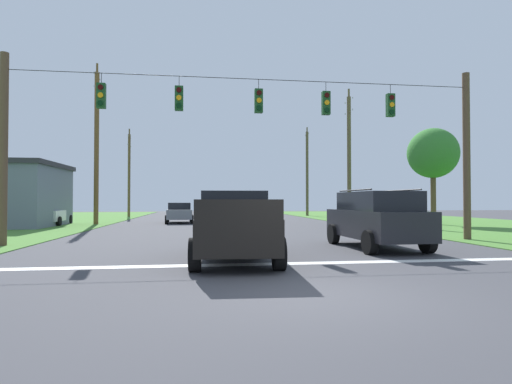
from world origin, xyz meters
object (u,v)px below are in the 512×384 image
(distant_car_oncoming, at_px, (379,214))
(utility_pole_far_left, at_px, (129,172))
(distant_car_far_parked, at_px, (179,212))
(suv_black, at_px, (376,218))
(tree_roadside_right, at_px, (433,154))
(overhead_signal_span, at_px, (253,140))
(utility_pole_mid_left, at_px, (97,145))
(utility_pole_mid_right, at_px, (349,156))
(pickup_truck, at_px, (234,225))
(utility_pole_far_right, at_px, (307,172))
(distant_car_crossing_white, at_px, (51,214))

(distant_car_oncoming, xyz_separation_m, utility_pole_far_left, (-19.08, 18.24, 3.82))
(distant_car_far_parked, bearing_deg, suv_black, -66.79)
(suv_black, bearing_deg, tree_roadside_right, 52.72)
(overhead_signal_span, relative_size, suv_black, 3.87)
(utility_pole_mid_left, bearing_deg, utility_pole_far_left, 90.48)
(utility_pole_far_left, relative_size, tree_roadside_right, 1.36)
(utility_pole_mid_right, distance_m, utility_pole_far_left, 23.06)
(overhead_signal_span, height_order, pickup_truck, overhead_signal_span)
(distant_car_oncoming, bearing_deg, utility_pole_far_right, 90.25)
(pickup_truck, relative_size, distant_car_crossing_white, 1.25)
(suv_black, relative_size, utility_pole_mid_right, 0.46)
(suv_black, height_order, utility_pole_mid_right, utility_pole_mid_right)
(overhead_signal_span, relative_size, distant_car_far_parked, 4.29)
(pickup_truck, xyz_separation_m, distant_car_oncoming, (10.80, 14.35, -0.18))
(tree_roadside_right, bearing_deg, utility_pole_far_right, 104.47)
(suv_black, height_order, distant_car_far_parked, suv_black)
(distant_car_crossing_white, relative_size, tree_roadside_right, 0.65)
(distant_car_oncoming, height_order, utility_pole_mid_right, utility_pole_mid_right)
(distant_car_crossing_white, bearing_deg, suv_black, -44.70)
(utility_pole_mid_right, bearing_deg, utility_pole_far_left, 144.96)
(utility_pole_mid_left, bearing_deg, utility_pole_mid_right, 2.94)
(pickup_truck, relative_size, distant_car_oncoming, 1.27)
(tree_roadside_right, bearing_deg, pickup_truck, -134.84)
(suv_black, xyz_separation_m, utility_pole_far_right, (5.55, 30.54, 3.72))
(utility_pole_far_right, xyz_separation_m, tree_roadside_right, (4.48, -17.37, 0.19))
(suv_black, height_order, distant_car_oncoming, suv_black)
(overhead_signal_span, height_order, utility_pole_far_right, utility_pole_far_right)
(utility_pole_mid_left, relative_size, tree_roadside_right, 1.68)
(suv_black, bearing_deg, distant_car_oncoming, 65.30)
(overhead_signal_span, distance_m, distant_car_crossing_white, 18.61)
(distant_car_far_parked, bearing_deg, utility_pole_far_left, 114.64)
(pickup_truck, height_order, utility_pole_mid_right, utility_pole_mid_right)
(suv_black, distance_m, tree_roadside_right, 17.01)
(distant_car_oncoming, xyz_separation_m, tree_roadside_right, (4.40, 0.94, 4.18))
(distant_car_far_parked, bearing_deg, pickup_truck, -82.86)
(pickup_truck, xyz_separation_m, utility_pole_mid_right, (10.60, 19.36, 4.20))
(overhead_signal_span, bearing_deg, distant_car_oncoming, 45.36)
(suv_black, height_order, tree_roadside_right, tree_roadside_right)
(pickup_truck, xyz_separation_m, utility_pole_mid_left, (-8.16, 18.40, 4.61))
(distant_car_crossing_white, bearing_deg, utility_pole_far_left, 78.96)
(pickup_truck, height_order, utility_pole_far_right, utility_pole_far_right)
(distant_car_oncoming, height_order, tree_roadside_right, tree_roadside_right)
(distant_car_far_parked, distance_m, utility_pole_mid_left, 7.58)
(utility_pole_far_right, bearing_deg, distant_car_oncoming, -89.75)
(distant_car_oncoming, height_order, distant_car_far_parked, same)
(suv_black, xyz_separation_m, distant_car_crossing_white, (-16.26, 16.09, -0.27))
(distant_car_far_parked, height_order, utility_pole_far_right, utility_pole_far_right)
(utility_pole_mid_right, relative_size, utility_pole_mid_left, 0.92)
(utility_pole_far_left, bearing_deg, tree_roadside_right, -36.40)
(distant_car_far_parked, xyz_separation_m, utility_pole_mid_right, (13.10, -0.66, 4.37))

